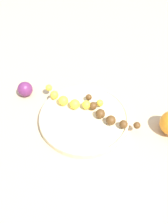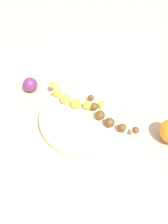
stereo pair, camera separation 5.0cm
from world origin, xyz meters
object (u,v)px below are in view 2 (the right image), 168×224
object	(u,v)px
banana_overripe	(107,117)
banana_yellow	(72,99)
plum_purple	(30,85)
fruit_bowl	(84,117)

from	to	relation	value
banana_overripe	banana_yellow	distance (m)	0.13
banana_yellow	plum_purple	size ratio (longest dim) A/B	3.95
banana_overripe	banana_yellow	world-z (taller)	banana_yellow
banana_overripe	fruit_bowl	bearing A→B (deg)	-57.49
fruit_bowl	plum_purple	world-z (taller)	plum_purple
fruit_bowl	banana_overripe	bearing A→B (deg)	-84.42
fruit_bowl	banana_yellow	world-z (taller)	banana_yellow
banana_yellow	plum_purple	xyz separation A→B (m)	(0.03, 0.17, -0.01)
fruit_bowl	banana_yellow	size ratio (longest dim) A/B	1.38
banana_overripe	banana_yellow	bearing A→B (deg)	-78.11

